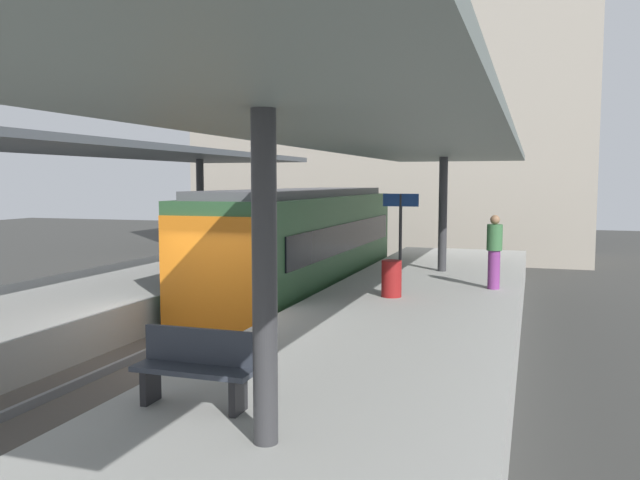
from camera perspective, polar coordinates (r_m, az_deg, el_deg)
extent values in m
plane|color=#383835|center=(12.66, -12.05, -11.05)|extent=(80.00, 80.00, 0.00)
cube|color=#9E9E99|center=(14.78, -25.01, -7.07)|extent=(4.40, 28.00, 1.00)
cube|color=#9E9E99|center=(11.15, 5.31, -10.53)|extent=(4.40, 28.00, 1.00)
cube|color=#4C4742|center=(12.63, -12.06, -10.62)|extent=(3.20, 28.00, 0.20)
cube|color=slate|center=(12.95, -14.86, -9.50)|extent=(0.08, 28.00, 0.14)
cube|color=slate|center=(12.25, -9.12, -10.25)|extent=(0.08, 28.00, 0.14)
cube|color=#2D5633|center=(18.24, -1.65, -0.68)|extent=(2.70, 10.29, 2.90)
cube|color=orange|center=(13.55, -9.14, -3.43)|extent=(2.65, 0.08, 2.60)
cube|color=black|center=(18.71, -5.60, 0.53)|extent=(0.04, 9.46, 0.76)
cube|color=black|center=(17.78, 2.50, 0.30)|extent=(0.04, 9.46, 0.76)
cube|color=#515156|center=(18.14, -1.66, 4.20)|extent=(2.16, 9.77, 0.20)
cylinder|color=#333335|center=(20.75, -10.51, 2.60)|extent=(0.24, 0.24, 3.21)
cube|color=#3D4247|center=(15.53, -21.98, 7.69)|extent=(4.18, 21.00, 0.16)
cylinder|color=#333335|center=(6.12, -4.91, -3.48)|extent=(0.24, 0.24, 3.19)
cylinder|color=#333335|center=(18.34, 10.80, 2.23)|extent=(0.24, 0.24, 3.19)
cube|color=slate|center=(12.12, 6.97, 8.73)|extent=(4.18, 21.00, 0.16)
cube|color=black|center=(7.78, -14.74, -12.31)|extent=(0.08, 0.32, 0.40)
cube|color=black|center=(7.27, -7.24, -13.45)|extent=(0.08, 0.32, 0.40)
cube|color=#2D333D|center=(7.44, -11.16, -11.20)|extent=(1.40, 0.40, 0.06)
cube|color=#2D333D|center=(7.53, -10.51, -9.17)|extent=(1.40, 0.06, 0.40)
cylinder|color=#262628|center=(16.39, 7.11, 0.20)|extent=(0.08, 0.08, 2.20)
cube|color=navy|center=(16.33, 7.15, 3.52)|extent=(0.90, 0.06, 0.32)
cylinder|color=maroon|center=(14.20, 6.34, -3.41)|extent=(0.44, 0.44, 0.80)
cylinder|color=#7A337A|center=(15.67, 15.10, -2.54)|extent=(0.28, 0.28, 0.91)
cylinder|color=#386B3D|center=(15.59, 15.17, 0.23)|extent=(0.36, 0.36, 0.61)
sphere|color=#936B4C|center=(15.56, 15.21, 1.74)|extent=(0.22, 0.22, 0.22)
cube|color=#A89E8E|center=(31.24, 6.11, 8.82)|extent=(18.00, 6.00, 11.00)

